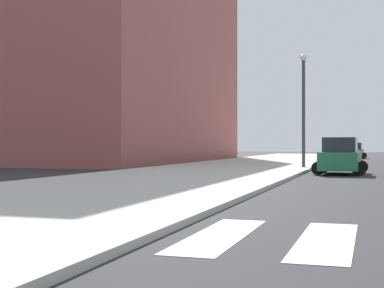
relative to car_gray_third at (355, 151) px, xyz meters
name	(u,v)px	position (x,y,z in m)	size (l,w,h in m)	color
sidewalk_kerb_west	(185,176)	(-6.71, -39.17, -0.73)	(10.00, 120.00, 0.15)	#B2ADA3
low_rise_brick_west	(114,56)	(-21.00, -16.52, 8.89)	(16.00, 32.00, 19.40)	#934944
car_gray_third	(355,151)	(0.00, 0.00, 0.00)	(2.54, 3.95, 1.73)	slate
car_green_fifth	(340,157)	(0.17, -33.99, 0.09)	(2.76, 4.36, 1.93)	#236B42
street_lamp	(304,100)	(-2.31, -28.85, 3.52)	(0.44, 0.44, 7.04)	#38383D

